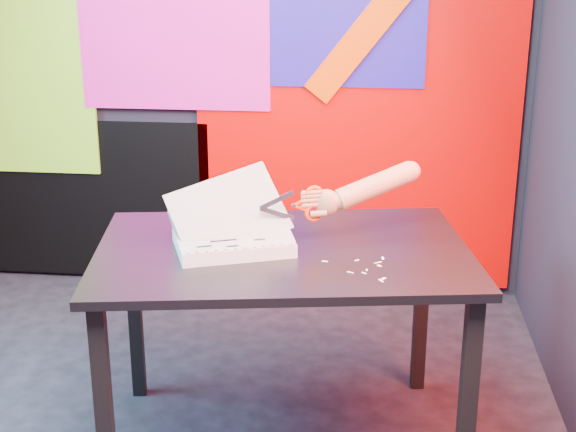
# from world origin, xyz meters

# --- Properties ---
(room) EXTENTS (3.01, 3.01, 2.71)m
(room) POSITION_xyz_m (0.00, 0.00, 1.35)
(room) COLOR black
(room) RESTS_ON ground
(backdrop) EXTENTS (2.88, 0.05, 2.08)m
(backdrop) POSITION_xyz_m (0.06, 1.46, 0.96)
(backdrop) COLOR #C80000
(backdrop) RESTS_ON ground
(work_table) EXTENTS (1.37, 1.02, 0.75)m
(work_table) POSITION_xyz_m (0.45, 0.06, 0.66)
(work_table) COLOR black
(work_table) RESTS_ON ground
(printout_stack) EXTENTS (0.47, 0.39, 0.29)m
(printout_stack) POSITION_xyz_m (0.29, 0.03, 0.78)
(printout_stack) COLOR silver
(printout_stack) RESTS_ON work_table
(scissors) EXTENTS (0.21, 0.10, 0.13)m
(scissors) POSITION_xyz_m (0.54, 0.11, 0.89)
(scissors) COLOR silver
(scissors) RESTS_ON printout_stack
(hand_forearm) EXTENTS (0.39, 0.20, 0.17)m
(hand_forearm) POSITION_xyz_m (0.73, 0.19, 0.93)
(hand_forearm) COLOR #A77D5A
(hand_forearm) RESTS_ON work_table
(paper_clippings) EXTENTS (0.21, 0.21, 0.00)m
(paper_clippings) POSITION_xyz_m (0.74, -0.10, 0.75)
(paper_clippings) COLOR white
(paper_clippings) RESTS_ON work_table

